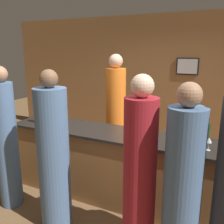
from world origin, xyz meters
TOP-DOWN VIEW (x-y plane):
  - ground_plane at (0.00, 0.00)m, footprint 14.00×14.00m
  - back_wall at (0.00, 2.40)m, footprint 8.00×0.08m
  - bar_counter at (0.00, 0.00)m, footprint 3.29×0.66m
  - bartender at (-0.41, 0.73)m, footprint 0.32×0.32m
  - guest_0 at (-0.47, -0.79)m, footprint 0.37×0.37m
  - guest_2 at (0.56, -0.75)m, footprint 0.33×0.33m
  - guest_3 at (-1.29, -0.74)m, footprint 0.29×0.29m
  - guest_4 at (0.98, -0.80)m, footprint 0.34×0.34m
  - wine_bottle_0 at (1.06, 0.19)m, footprint 0.08×0.08m
  - wine_bottle_2 at (-1.33, -0.10)m, footprint 0.08×0.08m
  - ice_bucket at (-1.50, 0.19)m, footprint 0.17×0.17m
  - wine_glass_0 at (1.12, -0.10)m, footprint 0.06×0.06m
  - wine_glass_1 at (0.40, -0.11)m, footprint 0.07×0.07m
  - wine_glass_2 at (0.45, -0.25)m, footprint 0.08×0.08m

SIDE VIEW (x-z plane):
  - ground_plane at x=0.00m, z-range 0.00..0.00m
  - bar_counter at x=0.00m, z-range 0.00..1.00m
  - guest_4 at x=0.98m, z-range -0.06..1.76m
  - guest_0 at x=-0.47m, z-range -0.07..1.81m
  - guest_2 at x=0.56m, z-range -0.06..1.81m
  - guest_3 at x=-1.29m, z-range -0.05..1.84m
  - bartender at x=-0.41m, z-range -0.06..1.96m
  - ice_bucket at x=-1.50m, z-range 1.00..1.16m
  - wine_glass_0 at x=1.12m, z-range 1.03..1.18m
  - wine_bottle_2 at x=-1.33m, z-range 0.97..1.26m
  - wine_glass_2 at x=0.45m, z-range 1.04..1.19m
  - wine_bottle_0 at x=1.06m, z-range 0.97..1.26m
  - wine_glass_1 at x=0.40m, z-range 1.04..1.19m
  - back_wall at x=0.00m, z-range 0.00..2.80m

